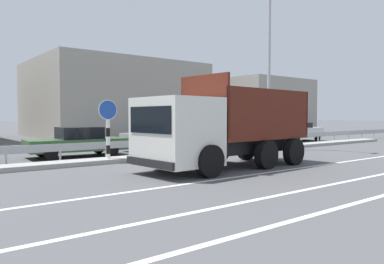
# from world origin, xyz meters

# --- Properties ---
(ground_plane) EXTENTS (320.00, 320.00, 0.00)m
(ground_plane) POSITION_xyz_m (0.00, 0.00, 0.00)
(ground_plane) COLOR #4C4C4F
(lane_strip_0) EXTENTS (71.01, 0.16, 0.01)m
(lane_strip_0) POSITION_xyz_m (0.34, -3.69, 0.00)
(lane_strip_0) COLOR silver
(lane_strip_0) RESTS_ON ground_plane
(lane_strip_1) EXTENTS (71.01, 0.16, 0.01)m
(lane_strip_1) POSITION_xyz_m (0.34, -6.28, 0.00)
(lane_strip_1) COLOR silver
(lane_strip_1) RESTS_ON ground_plane
(median_island) EXTENTS (39.06, 1.10, 0.18)m
(median_island) POSITION_xyz_m (0.00, 2.25, 0.09)
(median_island) COLOR gray
(median_island) RESTS_ON ground_plane
(median_guardrail) EXTENTS (71.01, 0.09, 0.78)m
(median_guardrail) POSITION_xyz_m (0.00, 3.57, 0.57)
(median_guardrail) COLOR #9EA0A5
(median_guardrail) RESTS_ON ground_plane
(dump_truck) EXTENTS (7.42, 3.11, 3.37)m
(dump_truck) POSITION_xyz_m (-0.65, -1.96, 1.29)
(dump_truck) COLOR silver
(dump_truck) RESTS_ON ground_plane
(median_road_sign) EXTENTS (0.83, 0.16, 2.61)m
(median_road_sign) POSITION_xyz_m (-2.60, 2.25, 1.41)
(median_road_sign) COLOR white
(median_road_sign) RESTS_ON ground_plane
(street_lamp_1) EXTENTS (0.71, 2.43, 8.71)m
(street_lamp_1) POSITION_xyz_m (7.37, 1.96, 4.86)
(street_lamp_1) COLOR #ADADB2
(street_lamp_1) RESTS_ON ground_plane
(parked_car_4) EXTENTS (4.67, 2.28, 1.41)m
(parked_car_4) POSITION_xyz_m (-2.74, 5.28, 0.71)
(parked_car_4) COLOR #335B33
(parked_car_4) RESTS_ON ground_plane
(parked_car_5) EXTENTS (4.77, 2.17, 1.56)m
(parked_car_5) POSITION_xyz_m (2.39, 5.71, 0.78)
(parked_car_5) COLOR #A3A3A8
(parked_car_5) RESTS_ON ground_plane
(parked_car_6) EXTENTS (4.87, 2.21, 1.51)m
(parked_car_6) POSITION_xyz_m (9.13, 5.86, 0.75)
(parked_car_6) COLOR maroon
(parked_car_6) RESTS_ON ground_plane
(parked_car_7) EXTENTS (4.70, 2.21, 1.44)m
(parked_car_7) POSITION_xyz_m (14.79, 5.61, 0.75)
(parked_car_7) COLOR silver
(parked_car_7) RESTS_ON ground_plane
(background_building_1) EXTENTS (15.19, 12.83, 7.15)m
(background_building_1) POSITION_xyz_m (7.75, 22.61, 3.58)
(background_building_1) COLOR gray
(background_building_1) RESTS_ON ground_plane
(background_building_2) EXTENTS (10.56, 12.34, 6.37)m
(background_building_2) POSITION_xyz_m (25.56, 20.65, 3.18)
(background_building_2) COLOR gray
(background_building_2) RESTS_ON ground_plane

